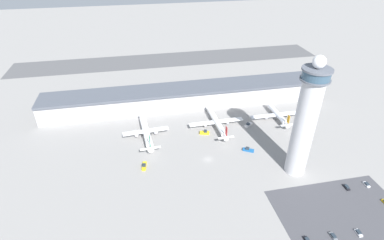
{
  "coord_description": "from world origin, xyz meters",
  "views": [
    {
      "loc": [
        -37.74,
        -138.53,
        116.85
      ],
      "look_at": [
        -4.22,
        28.19,
        11.99
      ],
      "focal_mm": 28.0,
      "sensor_mm": 36.0,
      "label": 1
    }
  ],
  "objects_px": {
    "service_truck_fuel": "(205,133)",
    "airplane_gate_bravo": "(217,122)",
    "car_white_wagon": "(346,187)",
    "car_yellow_taxi": "(358,233)",
    "airplane_gate_charlie": "(278,115)",
    "car_black_suv": "(333,236)",
    "service_truck_baggage": "(144,166)",
    "airplane_gate_alpha": "(146,131)",
    "control_tower": "(305,121)",
    "service_truck_water": "(248,150)",
    "car_red_hatchback": "(367,184)",
    "service_truck_catering": "(248,125)"
  },
  "relations": [
    {
      "from": "airplane_gate_charlie",
      "to": "service_truck_water",
      "type": "distance_m",
      "value": 47.76
    },
    {
      "from": "airplane_gate_alpha",
      "to": "service_truck_water",
      "type": "distance_m",
      "value": 68.78
    },
    {
      "from": "service_truck_baggage",
      "to": "car_red_hatchback",
      "type": "height_order",
      "value": "service_truck_baggage"
    },
    {
      "from": "control_tower",
      "to": "service_truck_fuel",
      "type": "xyz_separation_m",
      "value": [
        -42.52,
        46.97,
        -32.9
      ]
    },
    {
      "from": "service_truck_catering",
      "to": "service_truck_fuel",
      "type": "bearing_deg",
      "value": -173.38
    },
    {
      "from": "service_truck_baggage",
      "to": "car_red_hatchback",
      "type": "bearing_deg",
      "value": -18.31
    },
    {
      "from": "service_truck_baggage",
      "to": "car_red_hatchback",
      "type": "distance_m",
      "value": 125.1
    },
    {
      "from": "airplane_gate_bravo",
      "to": "airplane_gate_charlie",
      "type": "xyz_separation_m",
      "value": [
        47.21,
        1.34,
        -0.29
      ]
    },
    {
      "from": "airplane_gate_alpha",
      "to": "car_yellow_taxi",
      "type": "relative_size",
      "value": 10.23
    },
    {
      "from": "car_white_wagon",
      "to": "car_black_suv",
      "type": "height_order",
      "value": "car_white_wagon"
    },
    {
      "from": "service_truck_baggage",
      "to": "service_truck_water",
      "type": "xyz_separation_m",
      "value": [
        65.92,
        2.75,
        -0.06
      ]
    },
    {
      "from": "service_truck_water",
      "to": "service_truck_baggage",
      "type": "bearing_deg",
      "value": -177.61
    },
    {
      "from": "service_truck_fuel",
      "to": "car_yellow_taxi",
      "type": "bearing_deg",
      "value": -61.58
    },
    {
      "from": "service_truck_catering",
      "to": "car_black_suv",
      "type": "bearing_deg",
      "value": -87.31
    },
    {
      "from": "airplane_gate_alpha",
      "to": "car_white_wagon",
      "type": "distance_m",
      "value": 124.88
    },
    {
      "from": "airplane_gate_alpha",
      "to": "service_truck_catering",
      "type": "distance_m",
      "value": 73.23
    },
    {
      "from": "control_tower",
      "to": "car_red_hatchback",
      "type": "relative_size",
      "value": 16.59
    },
    {
      "from": "airplane_gate_alpha",
      "to": "control_tower",
      "type": "bearing_deg",
      "value": -31.91
    },
    {
      "from": "service_truck_catering",
      "to": "service_truck_water",
      "type": "relative_size",
      "value": 1.01
    },
    {
      "from": "airplane_gate_alpha",
      "to": "car_red_hatchback",
      "type": "xyz_separation_m",
      "value": [
        115.31,
        -70.58,
        -4.18
      ]
    },
    {
      "from": "control_tower",
      "to": "service_truck_baggage",
      "type": "distance_m",
      "value": 94.04
    },
    {
      "from": "airplane_gate_bravo",
      "to": "service_truck_baggage",
      "type": "bearing_deg",
      "value": -147.67
    },
    {
      "from": "car_yellow_taxi",
      "to": "airplane_gate_bravo",
      "type": "bearing_deg",
      "value": 111.83
    },
    {
      "from": "airplane_gate_alpha",
      "to": "service_truck_fuel",
      "type": "height_order",
      "value": "airplane_gate_alpha"
    },
    {
      "from": "airplane_gate_bravo",
      "to": "car_black_suv",
      "type": "relative_size",
      "value": 9.52
    },
    {
      "from": "car_white_wagon",
      "to": "car_yellow_taxi",
      "type": "bearing_deg",
      "value": -115.35
    },
    {
      "from": "airplane_gate_charlie",
      "to": "car_yellow_taxi",
      "type": "relative_size",
      "value": 9.71
    },
    {
      "from": "airplane_gate_bravo",
      "to": "service_truck_water",
      "type": "bearing_deg",
      "value": -68.38
    },
    {
      "from": "car_black_suv",
      "to": "service_truck_fuel",
      "type": "bearing_deg",
      "value": 112.23
    },
    {
      "from": "control_tower",
      "to": "airplane_gate_alpha",
      "type": "xyz_separation_m",
      "value": [
        -82.29,
        51.24,
        -29.18
      ]
    },
    {
      "from": "control_tower",
      "to": "service_truck_catering",
      "type": "xyz_separation_m",
      "value": [
        -9.17,
        50.84,
        -33.12
      ]
    },
    {
      "from": "airplane_gate_alpha",
      "to": "service_truck_water",
      "type": "xyz_separation_m",
      "value": [
        62.46,
        -28.53,
        -3.91
      ]
    },
    {
      "from": "airplane_gate_charlie",
      "to": "car_white_wagon",
      "type": "bearing_deg",
      "value": -85.56
    },
    {
      "from": "service_truck_fuel",
      "to": "service_truck_water",
      "type": "relative_size",
      "value": 0.96
    },
    {
      "from": "airplane_gate_bravo",
      "to": "service_truck_baggage",
      "type": "distance_m",
      "value": 63.49
    },
    {
      "from": "service_truck_fuel",
      "to": "car_yellow_taxi",
      "type": "relative_size",
      "value": 1.65
    },
    {
      "from": "airplane_gate_charlie",
      "to": "service_truck_baggage",
      "type": "relative_size",
      "value": 5.61
    },
    {
      "from": "airplane_gate_alpha",
      "to": "car_black_suv",
      "type": "relative_size",
      "value": 9.68
    },
    {
      "from": "airplane_gate_bravo",
      "to": "car_red_hatchback",
      "type": "xyz_separation_m",
      "value": [
        65.19,
        -73.21,
        -3.7
      ]
    },
    {
      "from": "car_red_hatchback",
      "to": "car_black_suv",
      "type": "bearing_deg",
      "value": -145.0
    },
    {
      "from": "airplane_gate_bravo",
      "to": "airplane_gate_charlie",
      "type": "relative_size",
      "value": 1.04
    },
    {
      "from": "service_truck_catering",
      "to": "car_white_wagon",
      "type": "distance_m",
      "value": 76.1
    },
    {
      "from": "control_tower",
      "to": "airplane_gate_alpha",
      "type": "bearing_deg",
      "value": 148.09
    },
    {
      "from": "service_truck_fuel",
      "to": "car_white_wagon",
      "type": "height_order",
      "value": "service_truck_fuel"
    },
    {
      "from": "control_tower",
      "to": "airplane_gate_charlie",
      "type": "distance_m",
      "value": 64.58
    },
    {
      "from": "service_truck_fuel",
      "to": "airplane_gate_bravo",
      "type": "bearing_deg",
      "value": 33.7
    },
    {
      "from": "control_tower",
      "to": "airplane_gate_charlie",
      "type": "relative_size",
      "value": 1.69
    },
    {
      "from": "airplane_gate_alpha",
      "to": "airplane_gate_bravo",
      "type": "xyz_separation_m",
      "value": [
        50.11,
        2.63,
        -0.48
      ]
    },
    {
      "from": "airplane_gate_charlie",
      "to": "service_truck_fuel",
      "type": "height_order",
      "value": "airplane_gate_charlie"
    },
    {
      "from": "service_truck_catering",
      "to": "service_truck_fuel",
      "type": "height_order",
      "value": "service_truck_fuel"
    }
  ]
}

